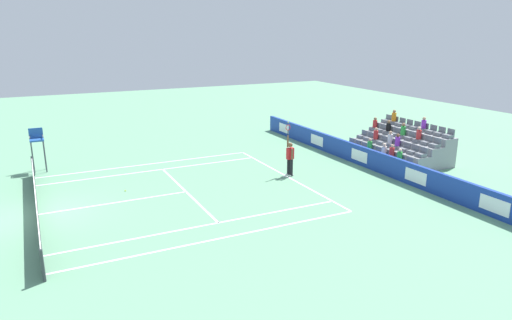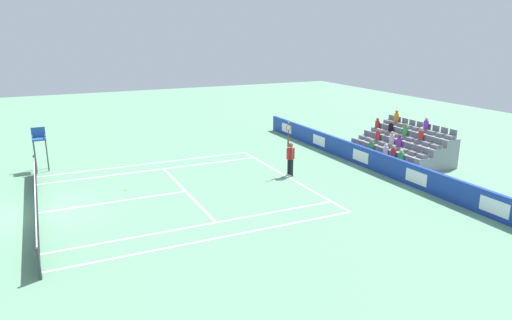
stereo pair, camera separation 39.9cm
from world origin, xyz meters
The scene contains 15 objects.
ground_plane centered at (0.00, 0.00, 0.00)m, with size 80.00×80.00×0.00m, color #669E77.
line_baseline centered at (0.00, -11.89, 0.00)m, with size 10.97×0.10×0.01m, color white.
line_service centered at (0.00, -6.40, 0.00)m, with size 8.23×0.10×0.01m, color white.
line_centre_service centered at (0.00, -3.20, 0.00)m, with size 0.10×6.40×0.01m, color white.
line_singles_sideline_left centered at (4.12, -5.95, 0.00)m, with size 0.10×11.89×0.01m, color white.
line_singles_sideline_right centered at (-4.12, -5.95, 0.00)m, with size 0.10×11.89×0.01m, color white.
line_doubles_sideline_left centered at (5.49, -5.95, 0.00)m, with size 0.10×11.89×0.01m, color white.
line_doubles_sideline_right centered at (-5.49, -5.95, 0.00)m, with size 0.10×11.89×0.01m, color white.
line_centre_mark centered at (0.00, -11.79, 0.00)m, with size 0.10×0.20×0.01m, color white.
sponsor_barrier centered at (0.00, -16.72, 0.55)m, with size 21.51×0.22×1.10m.
tennis_net centered at (0.00, 0.00, 0.49)m, with size 11.97×0.10×1.07m.
tennis_player centered at (0.05, -12.11, 0.99)m, with size 0.53×0.39×2.85m.
umpire_chair centered at (6.76, -0.35, 1.52)m, with size 0.70×0.70×2.34m.
stadium_stand centered at (0.00, -19.65, 0.69)m, with size 5.58×3.80×2.61m.
loose_tennis_ball centered at (1.34, -3.83, 0.03)m, with size 0.07×0.07×0.07m, color #D1E533.
Camera 1 is at (-20.03, -0.21, 7.35)m, focal length 32.46 mm.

